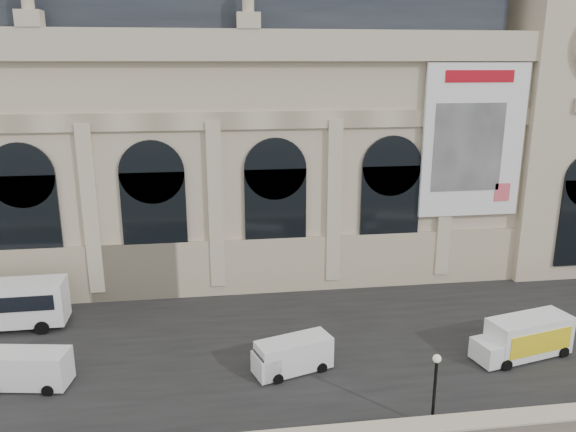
# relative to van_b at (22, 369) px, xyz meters

# --- Properties ---
(quay) EXTENTS (160.00, 70.00, 6.00)m
(quay) POSITION_rel_van_b_xyz_m (11.34, 25.71, -4.22)
(quay) COLOR gray
(quay) RESTS_ON ground
(street) EXTENTS (160.00, 24.00, 0.06)m
(street) POSITION_rel_van_b_xyz_m (11.34, 4.71, -1.19)
(street) COLOR #2D2D2D
(street) RESTS_ON quay
(museum) EXTENTS (69.00, 18.70, 29.10)m
(museum) POSITION_rel_van_b_xyz_m (5.36, 21.57, 12.51)
(museum) COLOR beige
(museum) RESTS_ON quay
(clock_pavilion) EXTENTS (13.00, 14.72, 36.70)m
(clock_pavilion) POSITION_rel_van_b_xyz_m (45.34, 18.63, 16.20)
(clock_pavilion) COLOR beige
(clock_pavilion) RESTS_ON quay
(van_b) EXTENTS (5.60, 2.87, 2.38)m
(van_b) POSITION_rel_van_b_xyz_m (0.00, 0.00, 0.00)
(van_b) COLOR white
(van_b) RESTS_ON quay
(van_c) EXTENTS (5.44, 3.35, 2.27)m
(van_c) POSITION_rel_van_b_xyz_m (16.65, -0.65, -0.06)
(van_c) COLOR white
(van_c) RESTS_ON quay
(box_truck) EXTENTS (7.32, 3.74, 2.82)m
(box_truck) POSITION_rel_van_b_xyz_m (32.77, -0.85, 0.20)
(box_truck) COLOR white
(box_truck) RESTS_ON quay
(lamp_right) EXTENTS (0.46, 0.46, 4.54)m
(lamp_right) POSITION_rel_van_b_xyz_m (23.61, -7.51, 1.04)
(lamp_right) COLOR black
(lamp_right) RESTS_ON quay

